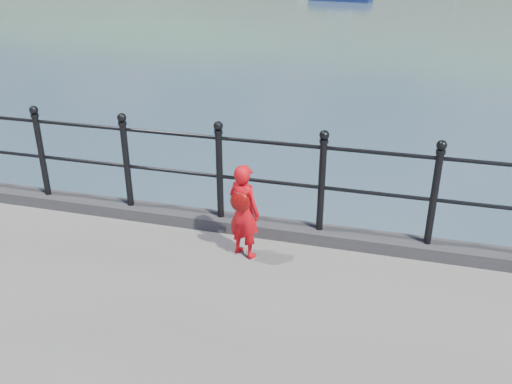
% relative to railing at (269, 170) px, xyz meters
% --- Properties ---
extents(ground, '(600.00, 600.00, 0.00)m').
position_rel_railing_xyz_m(ground, '(-0.00, 0.15, -1.82)').
color(ground, '#2D4251').
rests_on(ground, ground).
extents(kerb, '(60.00, 0.30, 0.15)m').
position_rel_railing_xyz_m(kerb, '(-0.00, -0.00, -0.75)').
color(kerb, '#28282B').
rests_on(kerb, quay).
extents(railing, '(18.11, 0.11, 1.20)m').
position_rel_railing_xyz_m(railing, '(0.00, 0.00, 0.00)').
color(railing, black).
rests_on(railing, kerb).
extents(far_shore, '(830.00, 200.00, 156.00)m').
position_rel_railing_xyz_m(far_shore, '(38.34, 239.56, -24.39)').
color(far_shore, '#333A21').
rests_on(far_shore, ground).
extents(child, '(0.46, 0.39, 1.07)m').
position_rel_railing_xyz_m(child, '(-0.14, -0.54, -0.28)').
color(child, red).
rests_on(child, quay).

